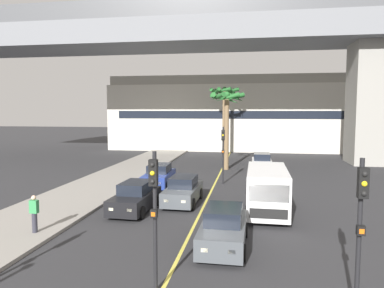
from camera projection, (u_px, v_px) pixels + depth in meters
name	position (u px, v px, depth m)	size (l,w,h in m)	color
sidewalk_left	(52.00, 209.00, 19.50)	(4.80, 80.00, 0.15)	gray
lane_stripe_center	(214.00, 185.00, 26.09)	(0.14, 56.00, 0.01)	#DBCC4C
bridge_overpass	(240.00, 39.00, 37.53)	(66.12, 8.00, 16.28)	slate
pier_building_backdrop	(232.00, 114.00, 49.96)	(33.25, 8.04, 9.97)	beige
car_queue_front	(183.00, 191.00, 20.92)	(1.91, 4.14, 1.56)	#4C5156
car_queue_second	(135.00, 198.00, 19.29)	(1.96, 4.16, 1.56)	black
car_queue_third	(224.00, 229.00, 14.22)	(1.88, 4.13, 1.56)	#4C5156
car_queue_fourth	(262.00, 163.00, 32.23)	(1.84, 4.10, 1.56)	white
car_queue_fifth	(159.00, 176.00, 25.65)	(1.93, 4.15, 1.56)	navy
delivery_van	(267.00, 189.00, 18.75)	(2.21, 5.27, 2.36)	white
traffic_light_median_near	(154.00, 202.00, 10.45)	(0.24, 0.37, 4.20)	black
traffic_light_right_far_corner	(361.00, 217.00, 8.99)	(0.24, 0.37, 4.20)	black
traffic_light_median_far	(223.00, 147.00, 26.18)	(0.24, 0.37, 4.20)	black
palm_tree_near_median	(225.00, 102.00, 42.07)	(3.54, 3.56, 8.12)	brown
palm_tree_mid_median	(227.00, 107.00, 32.43)	(3.27, 3.26, 7.07)	brown
pedestrian_near_crosswalk	(34.00, 213.00, 15.43)	(0.34, 0.22, 1.62)	#2D2D38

